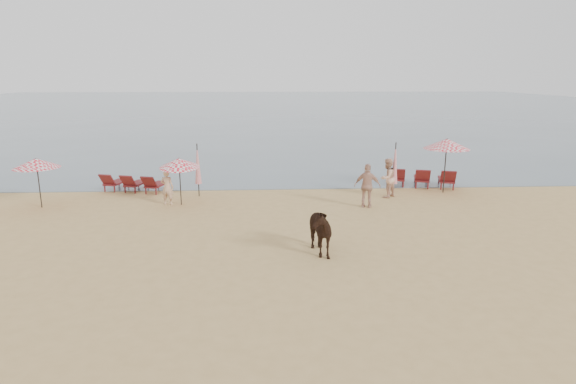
# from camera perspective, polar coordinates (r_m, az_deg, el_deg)

# --- Properties ---
(ground) EXTENTS (120.00, 120.00, 0.00)m
(ground) POSITION_cam_1_polar(r_m,az_deg,el_deg) (14.96, 0.99, -8.68)
(ground) COLOR tan
(ground) RESTS_ON ground
(sea) EXTENTS (160.00, 140.00, 0.06)m
(sea) POSITION_cam_1_polar(r_m,az_deg,el_deg) (93.98, -2.39, 10.28)
(sea) COLOR #51606B
(sea) RESTS_ON ground
(lounger_cluster_left) EXTENTS (3.29, 2.46, 0.64)m
(lounger_cluster_left) POSITION_cam_1_polar(r_m,az_deg,el_deg) (25.23, -17.80, 1.06)
(lounger_cluster_left) COLOR maroon
(lounger_cluster_left) RESTS_ON ground
(lounger_cluster_right) EXTENTS (3.60, 2.68, 0.71)m
(lounger_cluster_right) POSITION_cam_1_polar(r_m,az_deg,el_deg) (25.94, 15.59, 1.64)
(lounger_cluster_right) COLOR maroon
(lounger_cluster_right) RESTS_ON ground
(umbrella_open_left_a) EXTENTS (1.94, 1.94, 2.21)m
(umbrella_open_left_a) POSITION_cam_1_polar(r_m,az_deg,el_deg) (23.46, -27.66, 3.04)
(umbrella_open_left_a) COLOR black
(umbrella_open_left_a) RESTS_ON ground
(umbrella_open_left_b) EXTENTS (1.73, 1.77, 2.21)m
(umbrella_open_left_b) POSITION_cam_1_polar(r_m,az_deg,el_deg) (21.79, -12.78, 3.39)
(umbrella_open_left_b) COLOR black
(umbrella_open_left_b) RESTS_ON ground
(umbrella_open_right) EXTENTS (2.21, 2.21, 2.70)m
(umbrella_open_right) POSITION_cam_1_polar(r_m,az_deg,el_deg) (24.70, 18.30, 5.44)
(umbrella_open_right) COLOR black
(umbrella_open_right) RESTS_ON ground
(umbrella_closed_left) EXTENTS (0.31, 0.31, 2.56)m
(umbrella_closed_left) POSITION_cam_1_polar(r_m,az_deg,el_deg) (23.24, -10.65, 3.27)
(umbrella_closed_left) COLOR black
(umbrella_closed_left) RESTS_ON ground
(umbrella_closed_right) EXTENTS (0.32, 0.32, 2.61)m
(umbrella_closed_right) POSITION_cam_1_polar(r_m,az_deg,el_deg) (23.36, 12.55, 3.31)
(umbrella_closed_right) COLOR black
(umbrella_closed_right) RESTS_ON ground
(cow) EXTENTS (1.30, 2.09, 1.64)m
(cow) POSITION_cam_1_polar(r_m,az_deg,el_deg) (15.69, 3.31, -4.44)
(cow) COLOR black
(cow) RESTS_ON ground
(beachgoer_left) EXTENTS (0.65, 0.49, 1.60)m
(beachgoer_left) POSITION_cam_1_polar(r_m,az_deg,el_deg) (22.18, -14.13, 0.55)
(beachgoer_left) COLOR tan
(beachgoer_left) RESTS_ON ground
(beachgoer_right_a) EXTENTS (1.15, 1.13, 1.87)m
(beachgoer_right_a) POSITION_cam_1_polar(r_m,az_deg,el_deg) (23.28, 11.68, 1.65)
(beachgoer_right_a) COLOR #D7A286
(beachgoer_right_a) RESTS_ON ground
(beachgoer_right_b) EXTENTS (1.23, 0.78, 1.95)m
(beachgoer_right_b) POSITION_cam_1_polar(r_m,az_deg,el_deg) (21.29, 9.40, 0.72)
(beachgoer_right_b) COLOR tan
(beachgoer_right_b) RESTS_ON ground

